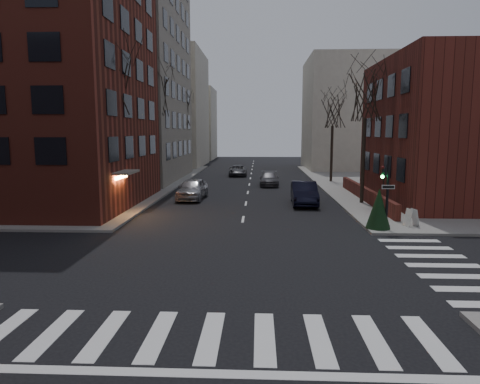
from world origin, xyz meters
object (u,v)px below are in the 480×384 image
object	(u,v)px
traffic_signal	(386,197)
sandwich_board	(411,217)
tree_left_c	(182,111)
tree_right_b	(333,112)
streetlamp_far	(189,141)
evergreen_shrub	(379,208)
tree_right_a	(366,97)
car_lane_far	(238,171)
parked_sedan	(304,193)
streetlamp_near	(152,146)
car_lane_silver	(192,189)
tree_left_b	(155,95)
car_lane_gray	(269,179)
tree_left_a	(111,86)

from	to	relation	value
traffic_signal	sandwich_board	bearing A→B (deg)	24.88
tree_left_c	tree_right_b	distance (m)	19.34
streetlamp_far	evergreen_shrub	distance (m)	36.56
tree_right_a	evergreen_shrub	size ratio (longest dim) A/B	4.35
streetlamp_far	car_lane_far	size ratio (longest dim) A/B	1.31
tree_right_a	parked_sedan	world-z (taller)	tree_right_a
traffic_signal	sandwich_board	xyz separation A→B (m)	(1.72, 0.80, -1.25)
streetlamp_near	car_lane_silver	xyz separation A→B (m)	(3.77, -2.10, -3.38)
traffic_signal	car_lane_far	xyz separation A→B (m)	(-9.58, 29.82, -1.24)
streetlamp_far	parked_sedan	distance (m)	27.57
tree_left_b	tree_right_b	xyz separation A→B (m)	(17.60, 6.00, -1.33)
streetlamp_near	car_lane_gray	world-z (taller)	streetlamp_near
tree_right_b	tree_right_a	bearing A→B (deg)	-90.00
car_lane_far	streetlamp_far	bearing A→B (deg)	151.85
sandwich_board	car_lane_far	bearing A→B (deg)	96.92
traffic_signal	streetlamp_near	distance (m)	20.86
sandwich_board	streetlamp_far	bearing A→B (deg)	104.65
traffic_signal	tree_right_b	size ratio (longest dim) A/B	0.44
sandwich_board	parked_sedan	bearing A→B (deg)	109.13
traffic_signal	tree_left_a	size ratio (longest dim) A/B	0.39
car_lane_far	sandwich_board	size ratio (longest dim) A/B	4.75
streetlamp_near	traffic_signal	bearing A→B (deg)	-38.87
traffic_signal	tree_left_b	bearing A→B (deg)	134.54
parked_sedan	car_lane_far	distance (m)	21.95
tree_left_b	tree_right_a	distance (m)	19.35
tree_left_b	evergreen_shrub	bearing A→B (deg)	-45.69
tree_right_a	evergreen_shrub	world-z (taller)	tree_right_a
tree_left_c	streetlamp_far	size ratio (longest dim) A/B	1.55
tree_right_b	car_lane_gray	bearing A→B (deg)	-157.16
evergreen_shrub	tree_right_b	bearing A→B (deg)	87.05
traffic_signal	evergreen_shrub	world-z (taller)	traffic_signal
car_lane_gray	tree_right_a	bearing A→B (deg)	-57.87
parked_sedan	car_lane_silver	size ratio (longest dim) A/B	1.04
parked_sedan	car_lane_far	bearing A→B (deg)	107.59
evergreen_shrub	parked_sedan	bearing A→B (deg)	110.58
tree_left_a	streetlamp_near	size ratio (longest dim) A/B	1.63
traffic_signal	evergreen_shrub	distance (m)	0.74
sandwich_board	evergreen_shrub	world-z (taller)	evergreen_shrub
traffic_signal	streetlamp_far	distance (m)	36.81
tree_right_a	car_lane_gray	bearing A→B (deg)	121.14
tree_left_a	sandwich_board	xyz separation A→B (m)	(18.46, -4.21, -7.82)
car_lane_silver	car_lane_gray	distance (m)	11.31
streetlamp_far	parked_sedan	size ratio (longest dim) A/B	1.20
car_lane_silver	car_lane_gray	size ratio (longest dim) A/B	1.06
tree_left_a	parked_sedan	size ratio (longest dim) A/B	1.96
tree_left_a	evergreen_shrub	bearing A→B (deg)	-16.37
tree_left_a	evergreen_shrub	xyz separation A→B (m)	(16.42, -4.82, -7.20)
tree_left_a	streetlamp_near	xyz separation A→B (m)	(0.60, 8.00, -4.23)
tree_left_a	car_lane_far	bearing A→B (deg)	73.91
tree_right_a	sandwich_board	distance (m)	11.07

